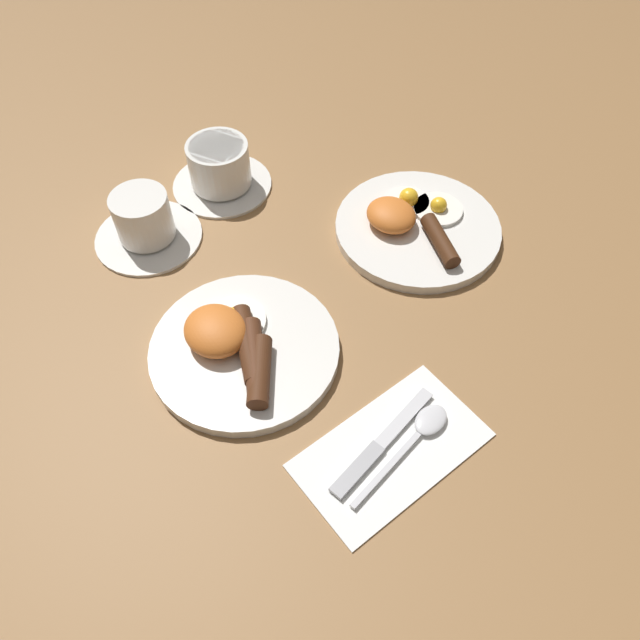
% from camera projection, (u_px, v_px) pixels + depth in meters
% --- Properties ---
extents(ground_plane, '(3.00, 3.00, 0.00)m').
position_uv_depth(ground_plane, '(245.00, 353.00, 0.78)').
color(ground_plane, olive).
extents(breakfast_plate_near, '(0.24, 0.24, 0.05)m').
position_uv_depth(breakfast_plate_near, '(241.00, 346.00, 0.77)').
color(breakfast_plate_near, silver).
rests_on(breakfast_plate_near, ground_plane).
extents(breakfast_plate_far, '(0.24, 0.24, 0.05)m').
position_uv_depth(breakfast_plate_far, '(415.00, 225.00, 0.90)').
color(breakfast_plate_far, silver).
rests_on(breakfast_plate_far, ground_plane).
extents(teacup_near, '(0.15, 0.15, 0.08)m').
position_uv_depth(teacup_near, '(144.00, 221.00, 0.88)').
color(teacup_near, silver).
rests_on(teacup_near, ground_plane).
extents(teacup_far, '(0.15, 0.15, 0.08)m').
position_uv_depth(teacup_far, '(220.00, 168.00, 0.95)').
color(teacup_far, silver).
rests_on(teacup_far, ground_plane).
extents(napkin, '(0.14, 0.22, 0.01)m').
position_uv_depth(napkin, '(391.00, 449.00, 0.70)').
color(napkin, white).
rests_on(napkin, ground_plane).
extents(knife, '(0.03, 0.17, 0.01)m').
position_uv_depth(knife, '(378.00, 447.00, 0.69)').
color(knife, silver).
rests_on(knife, napkin).
extents(spoon, '(0.04, 0.16, 0.01)m').
position_uv_depth(spoon, '(421.00, 430.00, 0.71)').
color(spoon, silver).
rests_on(spoon, napkin).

